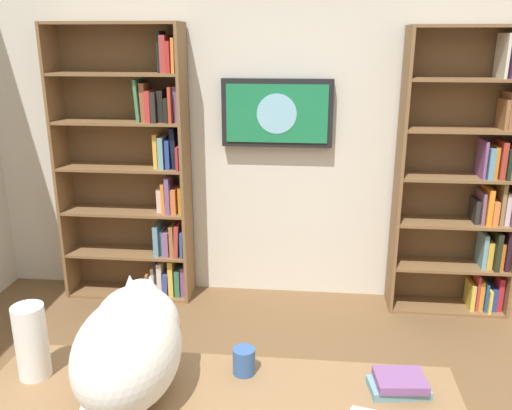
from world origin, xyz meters
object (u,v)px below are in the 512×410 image
bookshelf_right (139,170)px  desk_book_stack (399,384)px  coffee_mug (244,361)px  wall_mounted_tv (277,113)px  cat (131,343)px  paper_towel_roll (32,341)px  bookshelf_left (473,178)px

bookshelf_right → desk_book_stack: bookshelf_right is taller
bookshelf_right → coffee_mug: bearing=116.4°
coffee_mug → wall_mounted_tv: bearing=-89.3°
bookshelf_right → cat: bookshelf_right is taller
wall_mounted_tv → paper_towel_roll: (0.71, 2.22, -0.51)m
wall_mounted_tv → desk_book_stack: wall_mounted_tv is taller
cat → bookshelf_right: bearing=-73.2°
desk_book_stack → wall_mounted_tv: bearing=-75.6°
cat → paper_towel_roll: cat is taller
paper_towel_roll → coffee_mug: 0.74m
paper_towel_roll → coffee_mug: paper_towel_roll is taller
bookshelf_right → paper_towel_roll: bookshelf_right is taller
bookshelf_right → wall_mounted_tv: size_ratio=2.57×
wall_mounted_tv → desk_book_stack: 2.34m
bookshelf_left → paper_towel_roll: size_ratio=7.29×
wall_mounted_tv → bookshelf_right: bearing=4.8°
coffee_mug → paper_towel_roll: bearing=6.9°
coffee_mug → bookshelf_left: bearing=-123.1°
cat → desk_book_stack: 0.91m
bookshelf_right → cat: bearing=106.8°
cat → bookshelf_left: bearing=-127.5°
wall_mounted_tv → desk_book_stack: (-0.56, 2.18, -0.62)m
paper_towel_roll → coffee_mug: (-0.73, -0.09, -0.09)m
desk_book_stack → cat: bearing=6.2°
bookshelf_left → paper_towel_roll: (2.06, 2.13, -0.10)m
bookshelf_right → cat: size_ratio=3.28×
coffee_mug → desk_book_stack: 0.54m
bookshelf_right → coffee_mug: 2.29m
bookshelf_left → desk_book_stack: bearing=69.2°
wall_mounted_tv → cat: (0.33, 2.28, -0.46)m
bookshelf_left → bookshelf_right: 2.35m
cat → paper_towel_roll: bearing=-8.9°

